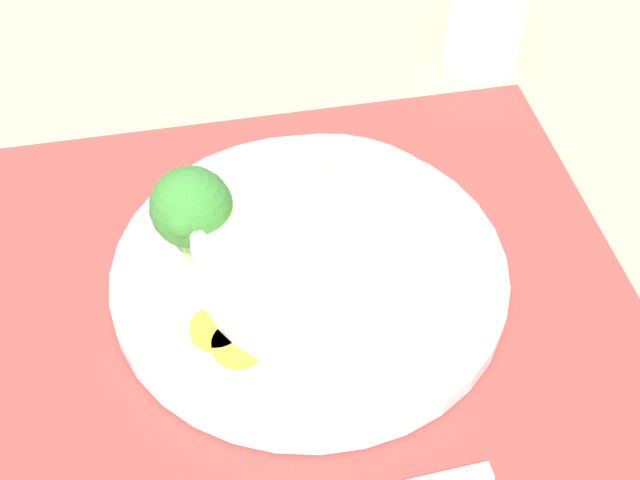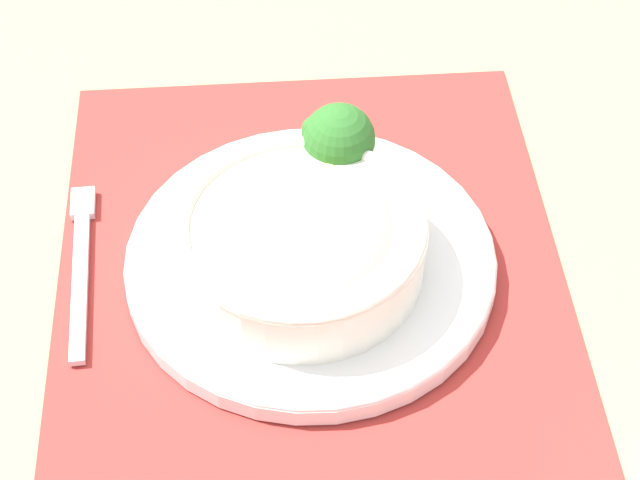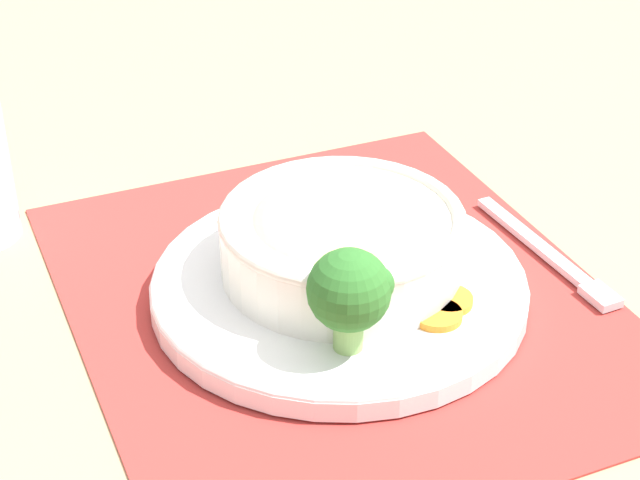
{
  "view_description": "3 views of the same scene",
  "coord_description": "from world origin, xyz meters",
  "views": [
    {
      "loc": [
        -0.42,
        0.1,
        0.52
      ],
      "look_at": [
        0.0,
        -0.01,
        0.04
      ],
      "focal_mm": 50.0,
      "sensor_mm": 36.0,
      "label": 1
    },
    {
      "loc": [
        -0.06,
        -0.55,
        0.66
      ],
      "look_at": [
        0.01,
        -0.0,
        0.04
      ],
      "focal_mm": 60.0,
      "sensor_mm": 36.0,
      "label": 2
    },
    {
      "loc": [
        0.32,
        0.61,
        0.49
      ],
      "look_at": [
        0.01,
        -0.01,
        0.05
      ],
      "focal_mm": 60.0,
      "sensor_mm": 36.0,
      "label": 3
    }
  ],
  "objects": [
    {
      "name": "carrot_slice_middle",
      "position": [
        -0.06,
        0.06,
        0.02
      ],
      "size": [
        0.04,
        0.04,
        0.01
      ],
      "color": "orange",
      "rests_on": "plate"
    },
    {
      "name": "fork",
      "position": [
        -0.18,
        0.04,
        0.01
      ],
      "size": [
        0.02,
        0.18,
        0.01
      ],
      "rotation": [
        0.0,
        0.0,
        -0.01
      ],
      "color": "silver",
      "rests_on": "placemat"
    },
    {
      "name": "broccoli_floret",
      "position": [
        0.03,
        0.08,
        0.07
      ],
      "size": [
        0.06,
        0.06,
        0.08
      ],
      "color": "#84AD5B",
      "rests_on": "plate"
    },
    {
      "name": "bowl",
      "position": [
        -0.01,
        -0.01,
        0.05
      ],
      "size": [
        0.19,
        0.19,
        0.06
      ],
      "color": "silver",
      "rests_on": "plate"
    },
    {
      "name": "carrot_slice_near",
      "position": [
        -0.04,
        0.08,
        0.02
      ],
      "size": [
        0.04,
        0.04,
        0.01
      ],
      "color": "orange",
      "rests_on": "plate"
    },
    {
      "name": "ground_plane",
      "position": [
        0.0,
        0.0,
        0.0
      ],
      "size": [
        4.0,
        4.0,
        0.0
      ],
      "primitive_type": "plane",
      "color": "tan"
    },
    {
      "name": "placemat",
      "position": [
        0.0,
        0.0,
        0.0
      ],
      "size": [
        0.43,
        0.5,
        0.0
      ],
      "color": "#B2332D",
      "rests_on": "ground_plane"
    },
    {
      "name": "plate",
      "position": [
        0.0,
        0.0,
        0.02
      ],
      "size": [
        0.3,
        0.3,
        0.02
      ],
      "color": "white",
      "rests_on": "placemat"
    }
  ]
}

